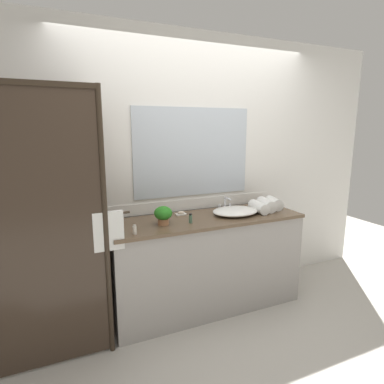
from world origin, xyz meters
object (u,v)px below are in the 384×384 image
at_px(soap_dish, 181,213).
at_px(rolled_towel_middle, 266,205).
at_px(potted_plant, 163,214).
at_px(amenity_bottle_lotion, 190,218).
at_px(amenity_bottle_body_wash, 135,230).
at_px(amenity_bottle_shampoo, 166,212).
at_px(faucet, 225,205).
at_px(rolled_towel_far_edge, 259,207).
at_px(sink_basin, 235,211).
at_px(rolled_towel_near_edge, 274,203).

bearing_deg(soap_dish, rolled_towel_middle, -12.63).
bearing_deg(rolled_towel_middle, potted_plant, -178.15).
height_order(soap_dish, amenity_bottle_lotion, amenity_bottle_lotion).
distance_m(amenity_bottle_body_wash, amenity_bottle_lotion, 0.53).
height_order(potted_plant, amenity_bottle_shampoo, potted_plant).
height_order(faucet, potted_plant, potted_plant).
bearing_deg(rolled_towel_middle, rolled_towel_far_edge, -164.95).
bearing_deg(soap_dish, potted_plant, -138.14).
distance_m(soap_dish, amenity_bottle_body_wash, 0.65).
xyz_separation_m(soap_dish, amenity_bottle_body_wash, (-0.53, -0.38, 0.02)).
distance_m(sink_basin, amenity_bottle_lotion, 0.51).
height_order(soap_dish, amenity_bottle_body_wash, amenity_bottle_body_wash).
relative_size(potted_plant, soap_dish, 1.59).
relative_size(amenity_bottle_shampoo, rolled_towel_middle, 0.34).
bearing_deg(potted_plant, faucet, 17.00).
bearing_deg(rolled_towel_far_edge, faucet, 138.75).
xyz_separation_m(soap_dish, amenity_bottle_lotion, (-0.02, -0.27, 0.03)).
height_order(sink_basin, rolled_towel_middle, rolled_towel_middle).
xyz_separation_m(sink_basin, rolled_towel_far_edge, (0.25, -0.03, 0.02)).
height_order(amenity_bottle_lotion, rolled_towel_near_edge, rolled_towel_near_edge).
relative_size(potted_plant, rolled_towel_near_edge, 0.73).
xyz_separation_m(soap_dish, rolled_towel_middle, (0.84, -0.19, 0.05)).
height_order(potted_plant, amenity_bottle_lotion, potted_plant).
relative_size(amenity_bottle_shampoo, amenity_bottle_lotion, 0.98).
distance_m(soap_dish, amenity_bottle_lotion, 0.28).
bearing_deg(amenity_bottle_lotion, rolled_towel_middle, 5.71).
height_order(sink_basin, amenity_bottle_lotion, amenity_bottle_lotion).
xyz_separation_m(sink_basin, amenity_bottle_shampoo, (-0.63, 0.20, 0.01)).
bearing_deg(amenity_bottle_lotion, rolled_towel_near_edge, 6.49).
height_order(faucet, soap_dish, faucet).
relative_size(soap_dish, rolled_towel_far_edge, 0.40).
bearing_deg(rolled_towel_middle, rolled_towel_near_edge, 12.48).
bearing_deg(amenity_bottle_shampoo, rolled_towel_far_edge, -14.62).
bearing_deg(amenity_bottle_lotion, potted_plant, 167.59).
bearing_deg(rolled_towel_middle, amenity_bottle_lotion, -174.29).
relative_size(faucet, amenity_bottle_lotion, 2.00).
xyz_separation_m(sink_basin, rolled_towel_middle, (0.36, 0.00, 0.03)).
bearing_deg(soap_dish, rolled_towel_near_edge, -9.79).
height_order(amenity_bottle_body_wash, rolled_towel_middle, rolled_towel_middle).
xyz_separation_m(sink_basin, soap_dish, (-0.48, 0.19, -0.02)).
distance_m(soap_dish, amenity_bottle_shampoo, 0.15).
bearing_deg(faucet, soap_dish, 180.00).
bearing_deg(rolled_towel_far_edge, sink_basin, 173.96).
xyz_separation_m(faucet, potted_plant, (-0.73, -0.22, 0.05)).
xyz_separation_m(sink_basin, amenity_bottle_body_wash, (-1.02, -0.19, 0.00)).
bearing_deg(rolled_towel_middle, amenity_bottle_body_wash, -172.19).
height_order(potted_plant, rolled_towel_middle, potted_plant).
bearing_deg(potted_plant, soap_dish, 41.86).
bearing_deg(amenity_bottle_lotion, amenity_bottle_body_wash, -168.74).
distance_m(faucet, rolled_towel_far_edge, 0.33).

